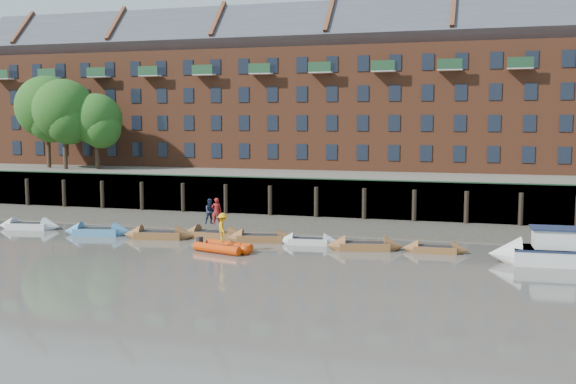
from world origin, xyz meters
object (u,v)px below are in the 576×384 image
at_px(rowboat_2, 159,235).
at_px(rowboat_3, 214,235).
at_px(rowboat_4, 260,238).
at_px(motor_launch, 541,252).
at_px(rowboat_5, 309,241).
at_px(person_rower_b, 211,211).
at_px(rowboat_7, 435,249).
at_px(rowboat_0, 29,226).
at_px(person_rower_a, 217,211).
at_px(rib_tender, 225,247).
at_px(rowboat_6, 365,246).
at_px(person_rib_crew, 223,228).
at_px(rowboat_1, 98,231).

distance_m(rowboat_2, rowboat_3, 3.76).
distance_m(rowboat_4, motor_launch, 17.57).
height_order(rowboat_5, person_rower_b, person_rower_b).
height_order(rowboat_2, rowboat_7, rowboat_2).
bearing_deg(rowboat_0, rowboat_3, -7.45).
bearing_deg(motor_launch, person_rower_b, -10.30).
xyz_separation_m(rowboat_7, person_rower_a, (-14.71, 0.77, 1.67)).
bearing_deg(rib_tender, rowboat_3, 137.46).
distance_m(rowboat_3, rib_tender, 4.87).
distance_m(rowboat_0, motor_launch, 35.69).
xyz_separation_m(rowboat_4, rowboat_6, (7.17, -0.91, 0.01)).
height_order(rowboat_0, rib_tender, rowboat_0).
bearing_deg(rowboat_7, motor_launch, -17.64).
distance_m(rowboat_6, person_rower_b, 11.15).
bearing_deg(rowboat_7, person_rib_crew, -166.54).
bearing_deg(rowboat_0, rowboat_6, -10.32).
bearing_deg(rowboat_0, person_rower_b, -6.45).
height_order(rowboat_0, rowboat_1, rowboat_1).
relative_size(rowboat_3, person_rib_crew, 2.71).
height_order(rowboat_3, rowboat_5, rowboat_3).
bearing_deg(person_rower_b, rowboat_5, -38.89).
height_order(rib_tender, motor_launch, motor_launch).
bearing_deg(rowboat_5, rowboat_1, 176.92).
bearing_deg(rowboat_7, rowboat_4, 175.46).
distance_m(motor_launch, person_rower_a, 20.84).
xyz_separation_m(rib_tender, person_rower_a, (-2.26, 4.19, 1.60)).
xyz_separation_m(rowboat_0, rowboat_3, (14.75, 0.15, 0.00)).
bearing_deg(rowboat_3, rowboat_0, -176.81).
relative_size(rowboat_1, motor_launch, 0.76).
distance_m(rowboat_5, motor_launch, 14.29).
relative_size(rowboat_2, rowboat_6, 1.03).
height_order(rib_tender, person_rower_b, person_rower_b).
bearing_deg(rowboat_5, rib_tender, -143.12).
height_order(rowboat_5, person_rib_crew, person_rib_crew).
bearing_deg(rowboat_6, rowboat_7, -6.86).
bearing_deg(rowboat_2, person_rib_crew, -38.62).
bearing_deg(rowboat_3, person_rower_b, 146.88).
xyz_separation_m(rowboat_6, rib_tender, (-8.14, -3.04, 0.03)).
xyz_separation_m(rowboat_3, motor_launch, (20.86, -2.46, 0.44)).
distance_m(rib_tender, person_rower_a, 5.02).
relative_size(rowboat_3, person_rower_a, 2.63).
bearing_deg(rowboat_6, rowboat_2, 167.86).
relative_size(rib_tender, person_rib_crew, 2.11).
bearing_deg(person_rib_crew, rowboat_5, -72.03).
bearing_deg(person_rower_b, rowboat_2, 167.42).
height_order(rib_tender, person_rower_a, person_rower_a).
height_order(rowboat_0, rowboat_6, rowboat_6).
relative_size(rowboat_1, rowboat_4, 1.04).
bearing_deg(rowboat_1, rowboat_6, -11.04).
relative_size(motor_launch, person_rib_crew, 3.67).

